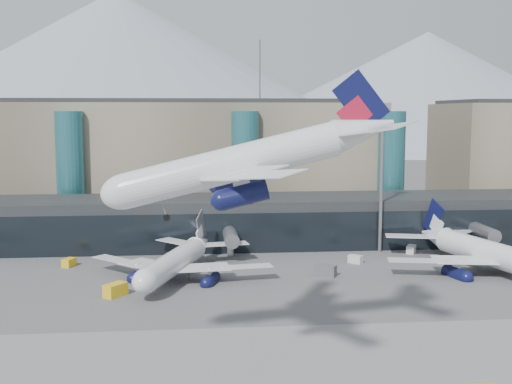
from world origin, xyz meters
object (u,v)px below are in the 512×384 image
hero_jet (260,151)px  veh_d (411,249)px  veh_b (69,263)px  veh_h (115,290)px  lightmast_mid (381,180)px  jet_parked_mid (180,252)px  veh_c (326,271)px  veh_g (355,259)px  jet_parked_right (478,243)px

hero_jet → veh_d: hero_jet is taller
veh_b → veh_h: size_ratio=0.72×
lightmast_mid → jet_parked_mid: size_ratio=0.75×
veh_b → veh_c: bearing=-81.1°
hero_jet → veh_b: hero_jet is taller
veh_d → veh_g: (-13.03, -7.16, -0.05)m
jet_parked_mid → veh_d: 47.23m
veh_b → veh_h: 22.65m
jet_parked_mid → veh_g: jet_parked_mid is taller
lightmast_mid → veh_g: bearing=-128.3°
hero_jet → jet_parked_right: hero_jet is taller
veh_h → veh_c: bearing=-36.8°
jet_parked_right → veh_c: (-27.95, -2.56, -3.70)m
veh_d → veh_h: 60.03m
jet_parked_right → veh_h: bearing=85.8°
lightmast_mid → jet_parked_mid: lightmast_mid is taller
veh_d → veh_g: 14.87m
veh_c → veh_b: bearing=-164.0°
hero_jet → veh_d: (35.65, 55.95, -23.05)m
hero_jet → lightmast_mid: bearing=63.0°
jet_parked_right → veh_g: (-20.53, 6.33, -3.94)m
jet_parked_mid → hero_jet: bearing=-149.2°
hero_jet → veh_h: (-18.94, 31.00, -22.84)m
lightmast_mid → veh_d: lightmast_mid is taller
jet_parked_right → veh_g: 21.84m
veh_b → veh_g: veh_b is taller
veh_g → jet_parked_right: bearing=23.9°
jet_parked_right → veh_d: size_ratio=14.00×
veh_d → veh_b: bearing=123.8°
veh_b → veh_d: 65.50m
hero_jet → veh_g: bearing=65.3°
jet_parked_mid → veh_b: jet_parked_mid is taller
veh_c → veh_g: 11.59m
veh_b → veh_d: size_ratio=0.94×
hero_jet → jet_parked_mid: (-9.42, 42.26, -19.70)m
jet_parked_right → veh_c: size_ratio=10.95×
veh_c → veh_g: size_ratio=1.40×
veh_g → veh_h: 45.21m
jet_parked_mid → veh_d: bearing=-54.9°
hero_jet → veh_c: hero_jet is taller
lightmast_mid → veh_h: bearing=-151.1°
veh_b → lightmast_mid: bearing=-60.5°
hero_jet → veh_d: size_ratio=11.75×
veh_c → jet_parked_right: bearing=35.0°
veh_b → veh_h: veh_h is taller
jet_parked_mid → jet_parked_right: size_ratio=0.88×
veh_b → veh_d: bearing=-62.8°
veh_c → jet_parked_mid: bearing=-155.7°
jet_parked_mid → veh_g: bearing=-60.3°
jet_parked_mid → veh_g: (32.05, 6.53, -3.40)m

